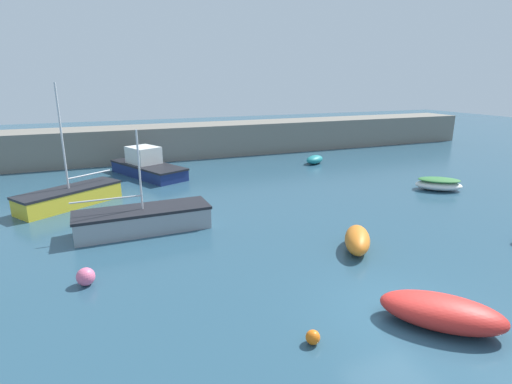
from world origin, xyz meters
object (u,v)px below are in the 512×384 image
object	(u,v)px
dinghy_near_pier	(315,160)
mooring_buoy_pink	(86,277)
mooring_buoy_orange	(313,337)
rowboat_with_red_cover	(439,184)
sailboat_tall_mast	(70,197)
open_tender_yellow	(442,312)
motorboat_with_cabin	(147,166)
sailboat_twin_hulled	(143,219)
fishing_dinghy_green	(357,240)

from	to	relation	value
dinghy_near_pier	mooring_buoy_pink	distance (m)	21.58
mooring_buoy_orange	mooring_buoy_pink	world-z (taller)	mooring_buoy_pink
dinghy_near_pier	rowboat_with_red_cover	size ratio (longest dim) A/B	0.72
sailboat_tall_mast	mooring_buoy_orange	xyz separation A→B (m)	(6.02, -14.62, -0.32)
dinghy_near_pier	sailboat_tall_mast	bearing A→B (deg)	161.50
dinghy_near_pier	mooring_buoy_orange	size ratio (longest dim) A/B	5.90
sailboat_tall_mast	dinghy_near_pier	world-z (taller)	sailboat_tall_mast
open_tender_yellow	mooring_buoy_pink	world-z (taller)	open_tender_yellow
open_tender_yellow	dinghy_near_pier	size ratio (longest dim) A/B	1.52
sailboat_tall_mast	motorboat_with_cabin	world-z (taller)	sailboat_tall_mast
mooring_buoy_orange	sailboat_tall_mast	bearing A→B (deg)	112.38
motorboat_with_cabin	open_tender_yellow	bearing A→B (deg)	-10.57
dinghy_near_pier	mooring_buoy_orange	distance (m)	22.29
motorboat_with_cabin	mooring_buoy_orange	size ratio (longest dim) A/B	18.28
sailboat_twin_hulled	mooring_buoy_pink	world-z (taller)	sailboat_twin_hulled
sailboat_twin_hulled	rowboat_with_red_cover	bearing A→B (deg)	-0.56
sailboat_tall_mast	dinghy_near_pier	xyz separation A→B (m)	(17.28, 4.62, -0.18)
sailboat_tall_mast	motorboat_with_cabin	distance (m)	7.17
fishing_dinghy_green	rowboat_with_red_cover	bearing A→B (deg)	153.12
rowboat_with_red_cover	sailboat_twin_hulled	distance (m)	17.13
sailboat_twin_hulled	mooring_buoy_pink	size ratio (longest dim) A/B	9.83
rowboat_with_red_cover	mooring_buoy_pink	size ratio (longest dim) A/B	5.17
dinghy_near_pier	mooring_buoy_orange	bearing A→B (deg)	-153.80
mooring_buoy_pink	mooring_buoy_orange	bearing A→B (deg)	-45.48
motorboat_with_cabin	rowboat_with_red_cover	bearing A→B (deg)	32.47
dinghy_near_pier	sailboat_twin_hulled	xyz separation A→B (m)	(-14.18, -9.67, 0.19)
sailboat_tall_mast	mooring_buoy_pink	distance (m)	9.32
sailboat_tall_mast	rowboat_with_red_cover	world-z (taller)	sailboat_tall_mast
open_tender_yellow	mooring_buoy_orange	bearing A→B (deg)	-144.36
dinghy_near_pier	sailboat_twin_hulled	bearing A→B (deg)	-179.16
dinghy_near_pier	fishing_dinghy_green	world-z (taller)	fishing_dinghy_green
rowboat_with_red_cover	fishing_dinghy_green	distance (m)	11.19
sailboat_tall_mast	mooring_buoy_pink	size ratio (longest dim) A/B	10.68
motorboat_with_cabin	sailboat_twin_hulled	distance (m)	10.64
sailboat_twin_hulled	motorboat_with_cabin	bearing A→B (deg)	80.51
sailboat_twin_hulled	mooring_buoy_orange	world-z (taller)	sailboat_twin_hulled
sailboat_twin_hulled	mooring_buoy_pink	distance (m)	4.83
sailboat_tall_mast	fishing_dinghy_green	bearing A→B (deg)	102.43
rowboat_with_red_cover	fishing_dinghy_green	xyz separation A→B (m)	(-9.77, -5.45, 0.07)
fishing_dinghy_green	sailboat_tall_mast	bearing A→B (deg)	-100.63
motorboat_with_cabin	rowboat_with_red_cover	world-z (taller)	motorboat_with_cabin
motorboat_with_cabin	fishing_dinghy_green	size ratio (longest dim) A/B	2.70
open_tender_yellow	mooring_buoy_orange	distance (m)	3.62
fishing_dinghy_green	sailboat_twin_hulled	bearing A→B (deg)	-91.59
sailboat_tall_mast	mooring_buoy_pink	xyz separation A→B (m)	(0.77, -9.28, -0.21)
fishing_dinghy_green	mooring_buoy_orange	world-z (taller)	fishing_dinghy_green
motorboat_with_cabin	fishing_dinghy_green	world-z (taller)	motorboat_with_cabin
open_tender_yellow	motorboat_with_cabin	size ratio (longest dim) A/B	0.49
open_tender_yellow	motorboat_with_cabin	distance (m)	21.30
mooring_buoy_orange	open_tender_yellow	bearing A→B (deg)	-9.93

